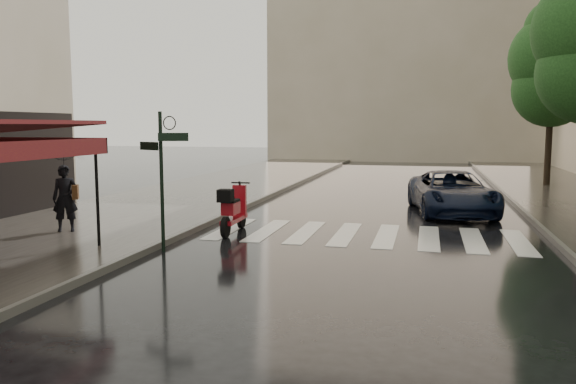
% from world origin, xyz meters
% --- Properties ---
extents(ground, '(120.00, 120.00, 0.00)m').
position_xyz_m(ground, '(0.00, 0.00, 0.00)').
color(ground, black).
rests_on(ground, ground).
extents(sidewalk_near, '(6.00, 60.00, 0.12)m').
position_xyz_m(sidewalk_near, '(-4.50, 12.00, 0.06)').
color(sidewalk_near, '#38332D').
rests_on(sidewalk_near, ground).
extents(curb_near, '(0.12, 60.00, 0.16)m').
position_xyz_m(curb_near, '(-1.45, 12.00, 0.07)').
color(curb_near, '#595651').
rests_on(curb_near, ground).
extents(curb_far, '(0.12, 60.00, 0.16)m').
position_xyz_m(curb_far, '(7.45, 12.00, 0.07)').
color(curb_far, '#595651').
rests_on(curb_far, ground).
extents(crosswalk, '(7.85, 3.20, 0.01)m').
position_xyz_m(crosswalk, '(2.98, 6.00, 0.01)').
color(crosswalk, silver).
rests_on(crosswalk, ground).
extents(signpost, '(1.17, 0.29, 3.10)m').
position_xyz_m(signpost, '(-1.19, 3.00, 1.83)').
color(signpost, black).
rests_on(signpost, ground).
extents(backdrop_building, '(22.00, 6.00, 20.00)m').
position_xyz_m(backdrop_building, '(3.00, 38.00, 10.00)').
color(backdrop_building, tan).
rests_on(backdrop_building, ground).
extents(tree_far, '(3.80, 3.80, 8.16)m').
position_xyz_m(tree_far, '(9.70, 19.00, 5.46)').
color(tree_far, black).
rests_on(tree_far, sidewalk_far).
extents(pedestrian_with_umbrella, '(1.36, 1.37, 2.47)m').
position_xyz_m(pedestrian_with_umbrella, '(-4.41, 4.06, 1.76)').
color(pedestrian_with_umbrella, black).
rests_on(pedestrian_with_umbrella, sidewalk_near).
extents(scooter, '(0.52, 1.94, 1.27)m').
position_xyz_m(scooter, '(-0.41, 5.41, 0.59)').
color(scooter, black).
rests_on(scooter, ground).
extents(parked_car, '(3.02, 5.17, 1.35)m').
position_xyz_m(parked_car, '(5.25, 10.23, 0.68)').
color(parked_car, black).
rests_on(parked_car, ground).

